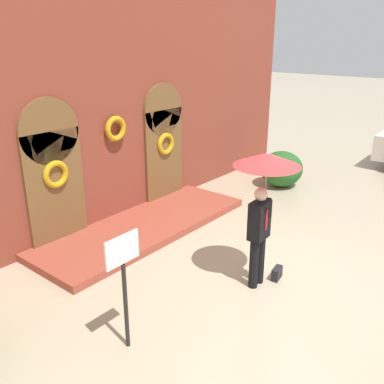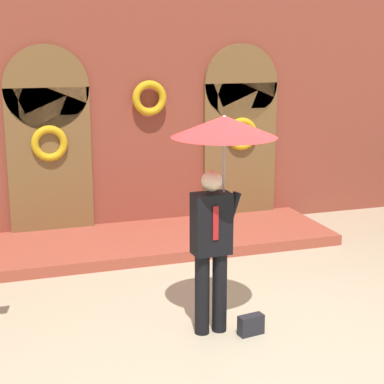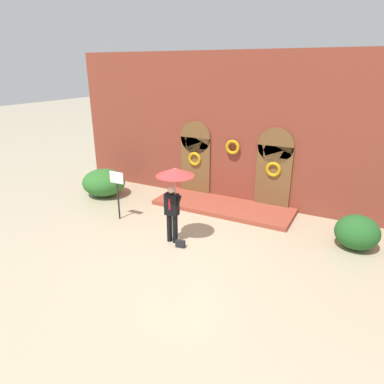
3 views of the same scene
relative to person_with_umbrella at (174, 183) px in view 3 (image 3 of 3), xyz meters
The scene contains 7 objects.
ground_plane 1.93m from the person_with_umbrella, 10.94° to the left, with size 80.00×80.00×0.00m, color tan.
building_facade 4.28m from the person_with_umbrella, 86.47° to the left, with size 14.00×2.30×5.60m.
person_with_umbrella is the anchor object (origin of this frame).
handbag 1.84m from the person_with_umbrella, 34.41° to the right, with size 0.28×0.12×0.22m, color black.
sign_post 2.77m from the person_with_umbrella, 167.58° to the left, with size 0.56×0.06×1.72m.
shrub_left 5.32m from the person_with_umbrella, 155.20° to the left, with size 1.77×1.65×1.09m, color #2D6B28.
shrub_right 5.53m from the person_with_umbrella, 24.08° to the left, with size 1.26×1.19×1.01m, color #235B23.
Camera 3 is at (4.50, -8.03, 5.07)m, focal length 32.00 mm.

